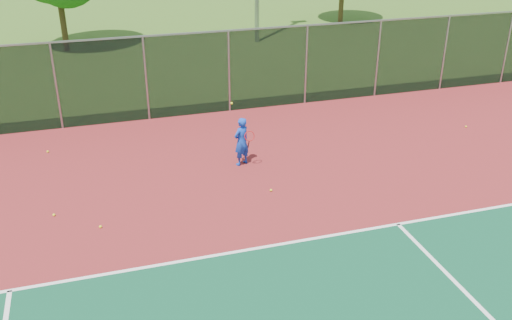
# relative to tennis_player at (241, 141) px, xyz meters

# --- Properties ---
(ground) EXTENTS (120.00, 120.00, 0.00)m
(ground) POSITION_rel_tennis_player_xyz_m (0.80, -7.42, -0.77)
(ground) COLOR #325719
(ground) RESTS_ON ground
(court_apron) EXTENTS (30.00, 20.00, 0.02)m
(court_apron) POSITION_rel_tennis_player_xyz_m (0.80, -5.42, -0.76)
(court_apron) COLOR maroon
(court_apron) RESTS_ON ground
(fence_back) EXTENTS (30.00, 0.06, 3.03)m
(fence_back) POSITION_rel_tennis_player_xyz_m (0.80, 4.58, 0.80)
(fence_back) COLOR black
(fence_back) RESTS_ON court_apron
(tennis_player) EXTENTS (0.65, 0.70, 1.97)m
(tennis_player) POSITION_rel_tennis_player_xyz_m (0.00, 0.00, 0.00)
(tennis_player) COLOR #133EBA
(tennis_player) RESTS_ON court_apron
(practice_ball_0) EXTENTS (0.07, 0.07, 0.07)m
(practice_ball_0) POSITION_rel_tennis_player_xyz_m (8.26, 0.57, -0.71)
(practice_ball_0) COLOR yellow
(practice_ball_0) RESTS_ON court_apron
(practice_ball_2) EXTENTS (0.07, 0.07, 0.07)m
(practice_ball_2) POSITION_rel_tennis_player_xyz_m (-5.64, 2.56, -0.71)
(practice_ball_2) COLOR yellow
(practice_ball_2) RESTS_ON court_apron
(practice_ball_3) EXTENTS (0.07, 0.07, 0.07)m
(practice_ball_3) POSITION_rel_tennis_player_xyz_m (-4.27, -2.47, -0.71)
(practice_ball_3) COLOR yellow
(practice_ball_3) RESTS_ON court_apron
(practice_ball_5) EXTENTS (0.07, 0.07, 0.07)m
(practice_ball_5) POSITION_rel_tennis_player_xyz_m (-5.38, -1.55, -0.71)
(practice_ball_5) COLOR yellow
(practice_ball_5) RESTS_ON court_apron
(practice_ball_6) EXTENTS (0.07, 0.07, 0.07)m
(practice_ball_6) POSITION_rel_tennis_player_xyz_m (0.31, -1.89, -0.71)
(practice_ball_6) COLOR yellow
(practice_ball_6) RESTS_ON court_apron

